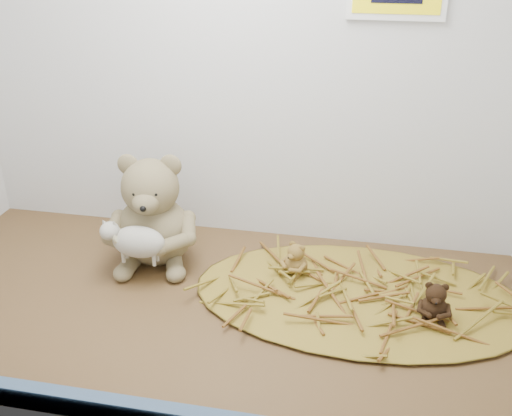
% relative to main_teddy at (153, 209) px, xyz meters
% --- Properties ---
extents(alcove_shell, '(1.20, 0.60, 0.90)m').
position_rel_main_teddy_xyz_m(alcove_shell, '(0.15, -0.05, 0.33)').
color(alcove_shell, '#3D2C15').
rests_on(alcove_shell, ground).
extents(front_rail, '(1.19, 0.02, 0.04)m').
position_rel_main_teddy_xyz_m(front_rail, '(0.15, -0.43, -0.10)').
color(front_rail, '#3E5D77').
rests_on(front_rail, shelf_floor).
extents(straw_bed, '(0.64, 0.37, 0.01)m').
position_rel_main_teddy_xyz_m(straw_bed, '(0.43, -0.06, -0.11)').
color(straw_bed, olive).
rests_on(straw_bed, shelf_floor).
extents(main_teddy, '(0.22, 0.23, 0.24)m').
position_rel_main_teddy_xyz_m(main_teddy, '(0.00, 0.00, 0.00)').
color(main_teddy, '#877A53').
rests_on(main_teddy, shelf_floor).
extents(toy_lamb, '(0.14, 0.08, 0.09)m').
position_rel_main_teddy_xyz_m(toy_lamb, '(0.00, -0.09, -0.03)').
color(toy_lamb, '#B5B0A2').
rests_on(toy_lamb, main_teddy).
extents(mini_teddy_tan, '(0.08, 0.08, 0.07)m').
position_rel_main_teddy_xyz_m(mini_teddy_tan, '(0.30, -0.01, -0.07)').
color(mini_teddy_tan, brown).
rests_on(mini_teddy_tan, straw_bed).
extents(mini_teddy_brown, '(0.06, 0.07, 0.07)m').
position_rel_main_teddy_xyz_m(mini_teddy_brown, '(0.56, -0.11, -0.07)').
color(mini_teddy_brown, black).
rests_on(mini_teddy_brown, straw_bed).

